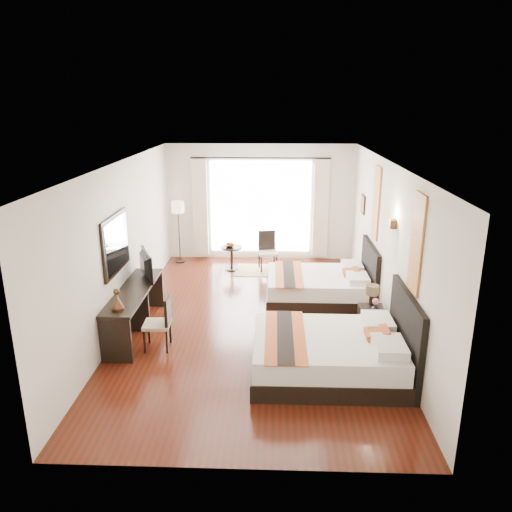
{
  "coord_description": "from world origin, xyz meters",
  "views": [
    {
      "loc": [
        0.34,
        -8.14,
        3.76
      ],
      "look_at": [
        0.03,
        0.18,
        1.16
      ],
      "focal_mm": 35.0,
      "sensor_mm": 36.0,
      "label": 1
    }
  ],
  "objects_px": {
    "television": "(142,265)",
    "window_chair": "(268,258)",
    "nightstand": "(371,322)",
    "vase": "(375,307)",
    "fruit_bowl": "(230,246)",
    "floor_lamp": "(178,211)",
    "desk_chair": "(159,332)",
    "console_desk": "(135,310)",
    "bed_far": "(322,286)",
    "bed_near": "(334,353)",
    "side_table": "(232,258)",
    "table_lamp": "(372,291)"
  },
  "relations": [
    {
      "from": "desk_chair",
      "to": "floor_lamp",
      "type": "height_order",
      "value": "floor_lamp"
    },
    {
      "from": "bed_near",
      "to": "television",
      "type": "height_order",
      "value": "television"
    },
    {
      "from": "nightstand",
      "to": "vase",
      "type": "height_order",
      "value": "vase"
    },
    {
      "from": "nightstand",
      "to": "table_lamp",
      "type": "height_order",
      "value": "table_lamp"
    },
    {
      "from": "floor_lamp",
      "to": "fruit_bowl",
      "type": "relative_size",
      "value": 6.54
    },
    {
      "from": "floor_lamp",
      "to": "side_table",
      "type": "xyz_separation_m",
      "value": [
        1.3,
        -0.53,
        -0.98
      ]
    },
    {
      "from": "vase",
      "to": "television",
      "type": "bearing_deg",
      "value": 170.37
    },
    {
      "from": "fruit_bowl",
      "to": "window_chair",
      "type": "bearing_deg",
      "value": 4.21
    },
    {
      "from": "bed_near",
      "to": "television",
      "type": "relative_size",
      "value": 2.58
    },
    {
      "from": "television",
      "to": "fruit_bowl",
      "type": "relative_size",
      "value": 3.71
    },
    {
      "from": "desk_chair",
      "to": "floor_lamp",
      "type": "bearing_deg",
      "value": -86.45
    },
    {
      "from": "desk_chair",
      "to": "window_chair",
      "type": "height_order",
      "value": "window_chair"
    },
    {
      "from": "bed_far",
      "to": "floor_lamp",
      "type": "bearing_deg",
      "value": 144.59
    },
    {
      "from": "nightstand",
      "to": "vase",
      "type": "distance_m",
      "value": 0.34
    },
    {
      "from": "vase",
      "to": "desk_chair",
      "type": "relative_size",
      "value": 0.13
    },
    {
      "from": "bed_far",
      "to": "table_lamp",
      "type": "xyz_separation_m",
      "value": [
        0.7,
        -1.4,
        0.43
      ]
    },
    {
      "from": "desk_chair",
      "to": "fruit_bowl",
      "type": "distance_m",
      "value": 3.93
    },
    {
      "from": "side_table",
      "to": "floor_lamp",
      "type": "bearing_deg",
      "value": 157.79
    },
    {
      "from": "vase",
      "to": "console_desk",
      "type": "relative_size",
      "value": 0.05
    },
    {
      "from": "bed_far",
      "to": "fruit_bowl",
      "type": "xyz_separation_m",
      "value": [
        -1.96,
        1.72,
        0.28
      ]
    },
    {
      "from": "table_lamp",
      "to": "vase",
      "type": "bearing_deg",
      "value": -87.55
    },
    {
      "from": "floor_lamp",
      "to": "window_chair",
      "type": "distance_m",
      "value": 2.41
    },
    {
      "from": "fruit_bowl",
      "to": "side_table",
      "type": "bearing_deg",
      "value": 43.46
    },
    {
      "from": "nightstand",
      "to": "side_table",
      "type": "xyz_separation_m",
      "value": [
        -2.61,
        3.29,
        0.04
      ]
    },
    {
      "from": "fruit_bowl",
      "to": "window_chair",
      "type": "height_order",
      "value": "window_chair"
    },
    {
      "from": "vase",
      "to": "window_chair",
      "type": "height_order",
      "value": "window_chair"
    },
    {
      "from": "bed_far",
      "to": "side_table",
      "type": "xyz_separation_m",
      "value": [
        -1.92,
        1.76,
        -0.02
      ]
    },
    {
      "from": "side_table",
      "to": "fruit_bowl",
      "type": "relative_size",
      "value": 2.43
    },
    {
      "from": "television",
      "to": "window_chair",
      "type": "relative_size",
      "value": 0.94
    },
    {
      "from": "television",
      "to": "side_table",
      "type": "height_order",
      "value": "television"
    },
    {
      "from": "nightstand",
      "to": "table_lamp",
      "type": "distance_m",
      "value": 0.51
    },
    {
      "from": "bed_near",
      "to": "floor_lamp",
      "type": "xyz_separation_m",
      "value": [
        -3.15,
        5.06,
        0.94
      ]
    },
    {
      "from": "bed_far",
      "to": "television",
      "type": "relative_size",
      "value": 2.4
    },
    {
      "from": "desk_chair",
      "to": "fruit_bowl",
      "type": "xyz_separation_m",
      "value": [
        0.79,
        3.84,
        0.32
      ]
    },
    {
      "from": "console_desk",
      "to": "bed_far",
      "type": "bearing_deg",
      "value": 24.92
    },
    {
      "from": "bed_far",
      "to": "fruit_bowl",
      "type": "bearing_deg",
      "value": 138.61
    },
    {
      "from": "nightstand",
      "to": "floor_lamp",
      "type": "distance_m",
      "value": 5.57
    },
    {
      "from": "window_chair",
      "to": "nightstand",
      "type": "bearing_deg",
      "value": 18.62
    },
    {
      "from": "table_lamp",
      "to": "floor_lamp",
      "type": "distance_m",
      "value": 5.41
    },
    {
      "from": "bed_far",
      "to": "vase",
      "type": "bearing_deg",
      "value": -66.72
    },
    {
      "from": "bed_near",
      "to": "floor_lamp",
      "type": "height_order",
      "value": "floor_lamp"
    },
    {
      "from": "table_lamp",
      "to": "window_chair",
      "type": "relative_size",
      "value": 0.38
    },
    {
      "from": "nightstand",
      "to": "floor_lamp",
      "type": "height_order",
      "value": "floor_lamp"
    },
    {
      "from": "desk_chair",
      "to": "console_desk",
      "type": "bearing_deg",
      "value": -50.63
    },
    {
      "from": "bed_far",
      "to": "nightstand",
      "type": "relative_size",
      "value": 4.05
    },
    {
      "from": "desk_chair",
      "to": "bed_near",
      "type": "bearing_deg",
      "value": 163.54
    },
    {
      "from": "television",
      "to": "window_chair",
      "type": "bearing_deg",
      "value": -62.0
    },
    {
      "from": "bed_far",
      "to": "fruit_bowl",
      "type": "relative_size",
      "value": 8.9
    },
    {
      "from": "console_desk",
      "to": "desk_chair",
      "type": "distance_m",
      "value": 0.8
    },
    {
      "from": "nightstand",
      "to": "desk_chair",
      "type": "xyz_separation_m",
      "value": [
        -3.44,
        -0.58,
        0.03
      ]
    }
  ]
}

